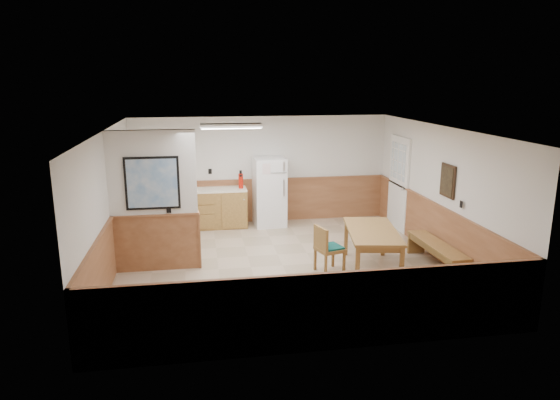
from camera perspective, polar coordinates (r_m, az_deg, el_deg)
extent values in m
plane|color=tan|center=(9.25, 0.30, -7.48)|extent=(6.00, 6.00, 0.00)
cube|color=white|center=(8.66, 0.32, 8.13)|extent=(6.00, 6.00, 0.02)
cube|color=silver|center=(11.78, -2.15, 3.47)|extent=(6.00, 0.02, 2.50)
cube|color=silver|center=(9.82, 17.84, 0.74)|extent=(0.02, 6.00, 2.50)
cube|color=silver|center=(8.89, -19.13, -0.68)|extent=(0.02, 6.00, 2.50)
cube|color=#9D633F|center=(11.91, -2.11, -0.09)|extent=(6.00, 0.04, 1.00)
cube|color=#9D633F|center=(10.00, 17.42, -3.45)|extent=(0.04, 6.00, 1.00)
cube|color=#9D633F|center=(9.09, -18.63, -5.26)|extent=(0.04, 6.00, 1.00)
cube|color=silver|center=(8.88, -14.40, 2.95)|extent=(1.50, 0.15, 1.50)
cube|color=#9D633F|center=(9.19, -13.93, -4.73)|extent=(1.50, 0.17, 1.00)
cube|color=black|center=(8.81, -14.39, 1.87)|extent=(0.92, 0.03, 0.92)
cube|color=silver|center=(8.80, -14.40, 1.85)|extent=(0.84, 0.01, 0.84)
cube|color=#AB823C|center=(11.56, -7.33, -0.99)|extent=(1.40, 0.60, 0.86)
cube|color=#AB823C|center=(11.60, -14.60, -1.27)|extent=(0.06, 0.60, 0.86)
cube|color=#AB823C|center=(11.56, -10.95, -1.13)|extent=(0.06, 0.60, 0.86)
cube|color=white|center=(11.45, -9.40, 1.11)|extent=(2.20, 0.60, 0.04)
cube|color=white|center=(11.72, -9.42, 1.76)|extent=(2.20, 0.02, 0.10)
cube|color=white|center=(11.53, 13.38, 1.75)|extent=(0.05, 1.02, 2.15)
cube|color=white|center=(11.53, 13.34, 1.75)|extent=(0.04, 0.90, 2.05)
cube|color=silver|center=(11.43, 13.37, 4.32)|extent=(0.02, 0.76, 0.80)
cube|color=white|center=(11.63, -12.50, 4.53)|extent=(0.80, 0.03, 1.00)
cube|color=white|center=(11.62, -12.50, 4.52)|extent=(0.70, 0.01, 0.90)
cube|color=black|center=(9.49, 18.62, 2.10)|extent=(0.03, 0.50, 0.60)
cube|color=black|center=(9.48, 18.52, 2.09)|extent=(0.01, 0.42, 0.52)
cube|color=white|center=(9.86, -5.61, 8.46)|extent=(1.20, 0.30, 0.08)
cube|color=white|center=(9.86, -5.60, 8.20)|extent=(1.15, 0.25, 0.01)
cube|color=white|center=(11.53, -1.23, 0.94)|extent=(0.73, 0.73, 1.59)
cube|color=silver|center=(11.09, 0.46, 3.87)|extent=(0.03, 0.02, 0.21)
cube|color=silver|center=(11.19, 0.45, 1.39)|extent=(0.03, 0.02, 0.37)
cube|color=#AB763F|center=(8.95, 10.51, -3.53)|extent=(1.12, 1.80, 0.05)
cube|color=#AB763F|center=(8.97, 10.49, -3.99)|extent=(1.00, 1.68, 0.10)
cube|color=#AB763F|center=(8.29, 8.83, -7.62)|extent=(0.08, 0.08, 0.70)
cube|color=#AB763F|center=(9.74, 7.56, -4.30)|extent=(0.08, 0.08, 0.70)
cube|color=#AB763F|center=(8.42, 13.71, -7.51)|extent=(0.08, 0.08, 0.70)
cube|color=#AB763F|center=(9.86, 11.72, -4.26)|extent=(0.08, 0.08, 0.70)
cube|color=#AB763F|center=(9.45, 17.52, -4.93)|extent=(0.42, 1.71, 0.05)
cube|color=#AB763F|center=(8.87, 19.73, -7.90)|extent=(0.35, 0.07, 0.40)
cube|color=#AB763F|center=(10.20, 15.43, -4.75)|extent=(0.35, 0.07, 0.40)
cube|color=#AB763F|center=(8.86, 5.71, -5.61)|extent=(0.53, 0.53, 0.06)
cube|color=#10534D|center=(8.85, 5.71, -5.34)|extent=(0.48, 0.48, 0.03)
cube|color=#AB763F|center=(8.70, 4.69, -4.37)|extent=(0.17, 0.43, 0.40)
cube|color=#10534D|center=(8.61, 3.62, -4.54)|extent=(0.12, 0.36, 0.34)
cube|color=#AB763F|center=(8.70, 5.25, -7.56)|extent=(0.05, 0.05, 0.39)
cube|color=#AB763F|center=(9.00, 4.04, -6.79)|extent=(0.05, 0.05, 0.39)
cube|color=#AB763F|center=(8.89, 7.32, -7.15)|extent=(0.05, 0.05, 0.39)
cube|color=#AB763F|center=(9.18, 6.07, -6.42)|extent=(0.05, 0.05, 0.39)
cylinder|color=red|center=(11.40, -4.50, 2.18)|extent=(0.11, 0.11, 0.34)
cylinder|color=black|center=(11.36, -4.52, 3.21)|extent=(0.06, 0.06, 0.08)
cylinder|color=#1A923F|center=(11.43, -12.74, 1.67)|extent=(0.09, 0.09, 0.25)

